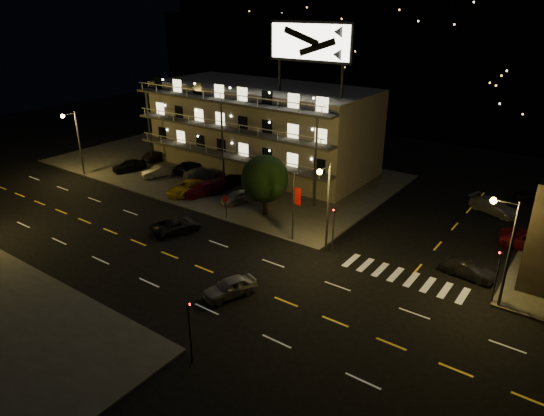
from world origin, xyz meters
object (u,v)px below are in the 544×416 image
Objects in this scene: road_car_east at (230,287)px; road_car_west at (176,226)px; side_car_0 at (468,270)px; tree at (265,180)px; lot_car_4 at (238,197)px; lot_car_7 at (202,173)px; lot_car_2 at (187,188)px.

road_car_east is 12.18m from road_car_west.
road_car_west reaches higher than side_car_0.
lot_car_4 is at bearing 169.61° from tree.
lot_car_2 is at bearing 135.02° from lot_car_7.
side_car_0 is 25.53m from road_car_west.
lot_car_7 is at bearing 87.76° from side_car_0.
road_car_east is at bearing 158.21° from lot_car_7.
lot_car_2 is 1.04× the size of road_car_west.
tree reaches higher than lot_car_4.
road_car_west is at bearing 113.06° from side_car_0.
road_car_west is at bearing 144.37° from lot_car_7.
tree is at bearing -94.33° from road_car_west.
lot_car_7 reaches higher than lot_car_4.
tree is 10.85m from lot_car_2.
lot_car_4 is 8.71m from road_car_west.
lot_car_7 is (-2.15, 4.72, -0.02)m from lot_car_2.
road_car_west is at bearing -75.52° from lot_car_4.
side_car_0 is (30.42, 0.08, -0.19)m from lot_car_2.
lot_car_2 is (-10.43, -0.48, -2.95)m from tree.
road_car_east is at bearing -63.44° from tree.
lot_car_4 is 0.82× the size of road_car_west.
lot_car_4 is 0.96× the size of road_car_east.
lot_car_7 is 1.17× the size of side_car_0.
road_car_east reaches higher than road_car_west.
side_car_0 is (24.13, -1.16, -0.16)m from lot_car_4.
lot_car_2 reaches higher than road_car_east.
lot_car_7 is at bearing 116.62° from lot_car_2.
tree is 1.29× the size of road_car_west.
lot_car_2 reaches higher than lot_car_4.
lot_car_2 reaches higher than side_car_0.
lot_car_7 is at bearing 158.11° from road_car_east.
lot_car_7 reaches higher than side_car_0.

